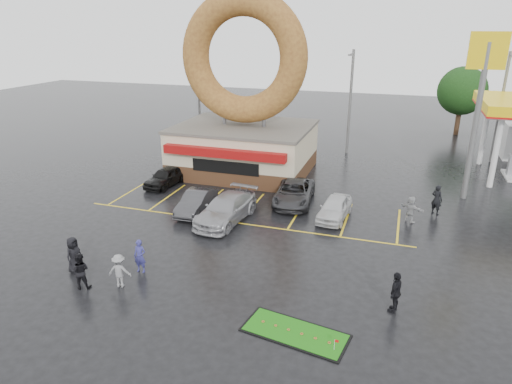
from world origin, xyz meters
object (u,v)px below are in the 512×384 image
(shell_sign, at_px, (482,86))
(streetlight_right, at_px, (501,105))
(car_black, at_px, (166,177))
(car_silver, at_px, (226,209))
(car_white, at_px, (335,208))
(car_dgrey, at_px, (196,202))
(person_blue, at_px, (140,256))
(person_cameraman, at_px, (396,292))
(streetlight_mid, at_px, (350,100))
(streetlight_left, at_px, (198,94))
(putting_green, at_px, (295,333))
(car_grey, at_px, (294,193))
(dumpster, at_px, (186,162))
(donut_shop, at_px, (244,115))

(shell_sign, distance_m, streetlight_right, 10.68)
(car_black, height_order, car_silver, car_silver)
(streetlight_right, height_order, car_white, streetlight_right)
(car_dgrey, relative_size, car_silver, 0.76)
(person_blue, xyz_separation_m, person_cameraman, (11.50, 0.46, 0.07))
(shell_sign, distance_m, streetlight_mid, 12.93)
(shell_sign, relative_size, streetlight_right, 1.18)
(car_white, bearing_deg, streetlight_right, 61.29)
(car_dgrey, xyz_separation_m, car_silver, (2.27, -0.70, 0.10))
(streetlight_left, bearing_deg, car_white, -42.59)
(car_silver, relative_size, putting_green, 1.25)
(person_cameraman, bearing_deg, car_white, -139.50)
(car_dgrey, bearing_deg, person_blue, -87.68)
(car_silver, bearing_deg, car_dgrey, 169.47)
(streetlight_left, height_order, car_silver, streetlight_left)
(streetlight_mid, distance_m, car_black, 17.61)
(streetlight_left, height_order, car_white, streetlight_left)
(streetlight_right, xyz_separation_m, putting_green, (-10.40, -27.40, -4.75))
(streetlight_left, relative_size, streetlight_mid, 1.00)
(car_grey, distance_m, person_blue, 11.86)
(car_white, xyz_separation_m, putting_green, (0.33, -11.37, -0.63))
(person_cameraman, bearing_deg, streetlight_mid, -151.14)
(car_grey, relative_size, putting_green, 1.20)
(streetlight_left, bearing_deg, streetlight_right, 4.40)
(car_grey, bearing_deg, person_cameraman, -62.33)
(shell_sign, xyz_separation_m, streetlight_mid, (-9.00, 8.92, -2.60))
(shell_sign, height_order, dumpster, shell_sign)
(car_silver, xyz_separation_m, person_cameraman, (9.85, -6.31, 0.12))
(car_silver, relative_size, car_grey, 1.05)
(shell_sign, distance_m, car_white, 11.93)
(person_blue, xyz_separation_m, dumpster, (-5.09, 15.06, -0.16))
(streetlight_mid, height_order, putting_green, streetlight_mid)
(streetlight_mid, bearing_deg, car_black, -131.02)
(car_white, distance_m, putting_green, 11.39)
(streetlight_right, bearing_deg, streetlight_left, -175.60)
(streetlight_right, xyz_separation_m, car_silver, (-16.77, -18.42, -4.02))
(shell_sign, relative_size, car_silver, 2.01)
(donut_shop, height_order, streetlight_left, donut_shop)
(streetlight_right, height_order, person_blue, streetlight_right)
(donut_shop, height_order, dumpster, donut_shop)
(person_blue, bearing_deg, streetlight_right, 50.88)
(streetlight_right, distance_m, dumpster, 25.92)
(car_silver, height_order, person_cameraman, person_cameraman)
(donut_shop, xyz_separation_m, car_white, (8.26, -7.09, -3.80))
(car_black, xyz_separation_m, car_white, (12.50, -2.11, -0.01))
(car_black, bearing_deg, streetlight_left, 109.39)
(streetlight_left, height_order, putting_green, streetlight_left)
(car_dgrey, distance_m, car_white, 8.47)
(car_silver, relative_size, dumpster, 2.93)
(car_grey, xyz_separation_m, person_cameraman, (6.73, -10.40, 0.19))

